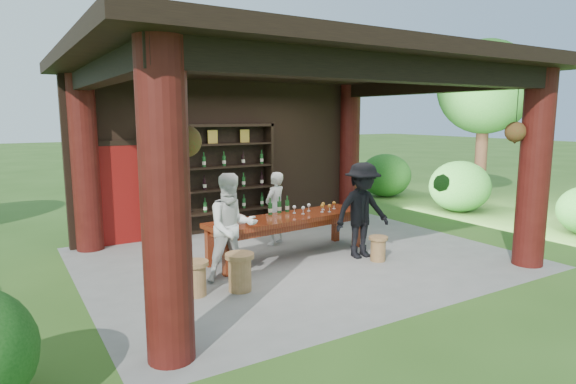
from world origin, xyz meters
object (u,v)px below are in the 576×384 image
host (275,208)px  napkin_basket (236,220)px  guest_man (362,210)px  wine_shelf (215,180)px  tasting_table (288,222)px  stool_far_left (195,277)px  guest_woman (232,227)px  stool_near_right (378,248)px  stool_near_left (240,271)px

host → napkin_basket: host is taller
napkin_basket → guest_man: bearing=-16.9°
wine_shelf → tasting_table: 2.38m
stool_far_left → guest_woman: guest_woman is taller
wine_shelf → stool_near_right: bearing=-63.4°
stool_far_left → guest_man: bearing=4.3°
wine_shelf → guest_man: 3.41m
stool_near_right → stool_far_left: 3.36m
guest_man → wine_shelf: bearing=120.6°
stool_near_left → stool_far_left: stool_near_left is taller
stool_near_right → guest_man: size_ratio=0.25×
host → napkin_basket: 1.59m
napkin_basket → stool_near_left: bearing=-112.9°
host → guest_woman: bearing=18.2°
tasting_table → stool_near_left: (-1.52, -1.14, -0.33)m
guest_man → stool_near_left: bearing=-168.4°
stool_far_left → wine_shelf: bearing=62.7°
stool_far_left → guest_man: (3.26, 0.24, 0.60)m
wine_shelf → napkin_basket: wine_shelf is taller
guest_man → tasting_table: bearing=149.2°
stool_near_left → stool_near_right: 2.73m
wine_shelf → guest_man: size_ratio=1.56×
stool_near_left → stool_far_left: (-0.63, 0.15, -0.03)m
guest_man → host: bearing=122.4°
stool_near_right → napkin_basket: 2.56m
napkin_basket → wine_shelf: bearing=75.5°
wine_shelf → stool_near_right: wine_shelf is taller
tasting_table → napkin_basket: bearing=-175.8°
wine_shelf → napkin_basket: size_ratio=10.39×
stool_near_right → guest_man: bearing=106.9°
wine_shelf → stool_far_left: (-1.68, -3.25, -0.92)m
wine_shelf → guest_woman: size_ratio=1.60×
wine_shelf → stool_far_left: size_ratio=5.34×
stool_near_left → napkin_basket: size_ratio=2.16×
tasting_table → stool_near_left: size_ratio=5.65×
stool_near_right → guest_man: (-0.10, 0.34, 0.63)m
wine_shelf → stool_far_left: bearing=-117.3°
stool_far_left → napkin_basket: size_ratio=1.94×
host → stool_near_right: bearing=92.9°
stool_near_right → host: size_ratio=0.30×
stool_near_left → guest_woman: 0.75m
stool_near_left → guest_man: size_ratio=0.32×
stool_near_right → host: (-1.00, 1.93, 0.49)m
tasting_table → napkin_basket: 1.09m
host → guest_man: (0.89, -1.59, 0.14)m
stool_near_right → guest_woman: 2.72m
stool_near_left → stool_far_left: bearing=166.2°
stool_far_left → guest_man: guest_man is taller
guest_woman → guest_man: guest_man is taller
stool_near_left → stool_near_right: bearing=1.3°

